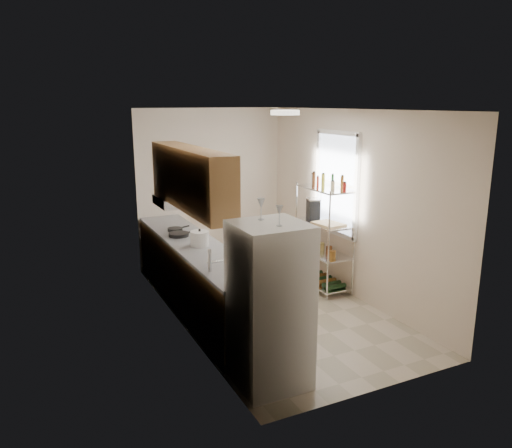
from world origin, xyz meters
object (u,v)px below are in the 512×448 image
Objects in this scene: rice_cooker at (200,239)px; frying_pan_large at (179,235)px; cutting_board at (329,224)px; refrigerator at (270,305)px; espresso_machine at (313,208)px.

frying_pan_large is (-0.10, 0.57, -0.07)m from rice_cooker.
frying_pan_large is at bearing 159.67° from cutting_board.
refrigerator is 2.95m from espresso_machine.
rice_cooker is 0.84× the size of espresso_machine.
frying_pan_large is 2.04m from espresso_machine.
refrigerator is at bearing -136.43° from cutting_board.
espresso_machine reaches higher than cutting_board.
rice_cooker is at bearing 90.65° from refrigerator.
frying_pan_large is (-0.12, 2.47, 0.12)m from refrigerator.
refrigerator reaches higher than frying_pan_large.
refrigerator reaches higher than rice_cooker.
espresso_machine is (1.91, 0.34, 0.16)m from rice_cooker.
cutting_board is (1.84, 1.75, 0.22)m from refrigerator.
frying_pan_large is at bearing 99.96° from rice_cooker.
espresso_machine is at bearing -24.14° from frying_pan_large.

